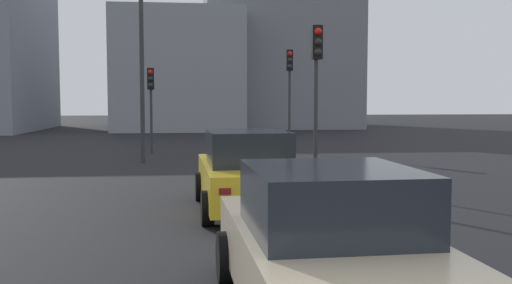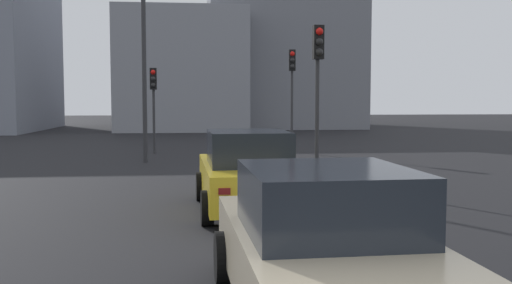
# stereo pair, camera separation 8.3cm
# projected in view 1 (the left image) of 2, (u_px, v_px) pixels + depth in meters

# --- Properties ---
(car_yellow_lead) EXTENTS (4.25, 2.08, 1.64)m
(car_yellow_lead) POSITION_uv_depth(u_px,v_px,m) (247.00, 173.00, 11.59)
(car_yellow_lead) COLOR gold
(car_yellow_lead) RESTS_ON ground_plane
(car_beige_second) EXTENTS (4.18, 2.15, 1.60)m
(car_beige_second) POSITION_uv_depth(u_px,v_px,m) (327.00, 246.00, 5.88)
(car_beige_second) COLOR tan
(car_beige_second) RESTS_ON ground_plane
(traffic_light_near_left) EXTENTS (0.32, 0.30, 4.38)m
(traffic_light_near_left) POSITION_uv_depth(u_px,v_px,m) (290.00, 79.00, 24.45)
(traffic_light_near_left) COLOR #2D2D30
(traffic_light_near_left) RESTS_ON ground_plane
(traffic_light_near_right) EXTENTS (0.32, 0.28, 3.58)m
(traffic_light_near_right) POSITION_uv_depth(u_px,v_px,m) (151.00, 92.00, 23.89)
(traffic_light_near_right) COLOR #2D2D30
(traffic_light_near_right) RESTS_ON ground_plane
(traffic_light_far_left) EXTENTS (0.32, 0.29, 4.24)m
(traffic_light_far_left) POSITION_uv_depth(u_px,v_px,m) (317.00, 70.00, 15.30)
(traffic_light_far_left) COLOR #2D2D30
(traffic_light_far_left) RESTS_ON ground_plane
(street_lamp_kerbside) EXTENTS (0.56, 0.36, 8.61)m
(street_lamp_kerbside) POSITION_uv_depth(u_px,v_px,m) (141.00, 23.00, 20.25)
(street_lamp_kerbside) COLOR #2D2D30
(street_lamp_kerbside) RESTS_ON ground_plane
(building_facade_left) EXTENTS (12.68, 11.87, 17.81)m
(building_facade_left) POSITION_uv_depth(u_px,v_px,m) (276.00, 20.00, 47.86)
(building_facade_left) COLOR slate
(building_facade_left) RESTS_ON ground_plane
(building_facade_center) EXTENTS (15.80, 9.30, 8.68)m
(building_facade_center) POSITION_uv_depth(u_px,v_px,m) (180.00, 74.00, 46.12)
(building_facade_center) COLOR gray
(building_facade_center) RESTS_ON ground_plane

